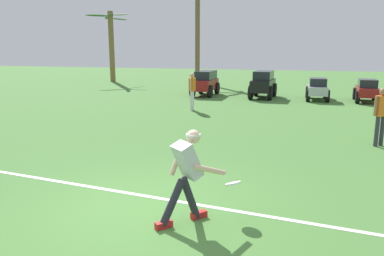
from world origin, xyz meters
TOP-DOWN VIEW (x-y plane):
  - ground_plane at (0.00, 0.00)m, footprint 80.00×80.00m
  - field_line_paint at (0.00, 0.57)m, footprint 22.62×2.54m
  - frisbee_thrower at (0.88, -0.15)m, footprint 0.93×0.77m
  - frisbee_in_flight at (1.51, 0.26)m, footprint 0.35×0.35m
  - teammate_near_sideline at (4.54, 5.54)m, footprint 0.44×0.36m
  - teammate_midfield at (-1.89, 9.78)m, footprint 0.21×0.49m
  - parked_car_slot_a at (-2.58, 14.84)m, footprint 1.17×2.41m
  - parked_car_slot_b at (0.58, 14.66)m, footprint 1.31×2.41m
  - parked_car_slot_c at (3.29, 14.62)m, footprint 1.09×2.21m
  - parked_car_slot_d at (5.57, 14.56)m, footprint 1.18×2.24m
  - palm_tree_far_left at (-11.55, 21.15)m, footprint 2.95×3.51m
  - palm_tree_left_of_centre at (-5.07, 22.25)m, footprint 3.27×3.57m

SIDE VIEW (x-z plane):
  - ground_plane at x=0.00m, z-range 0.00..0.00m
  - field_line_paint at x=0.00m, z-range 0.00..0.01m
  - frisbee_in_flight at x=1.51m, z-range 0.47..0.58m
  - parked_car_slot_c at x=3.29m, z-range 0.01..1.11m
  - parked_car_slot_d at x=5.57m, z-range 0.01..1.11m
  - parked_car_slot_a at x=-2.58m, z-range 0.05..1.39m
  - parked_car_slot_b at x=0.58m, z-range 0.04..1.44m
  - frisbee_thrower at x=0.88m, z-range 0.09..1.50m
  - teammate_near_sideline at x=4.54m, z-range 0.16..1.72m
  - teammate_midfield at x=-1.89m, z-range 0.16..1.72m
  - palm_tree_far_left at x=-11.55m, z-range 0.38..5.65m
  - palm_tree_left_of_centre at x=-5.07m, z-range 0.56..7.35m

